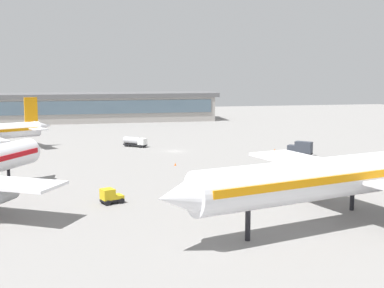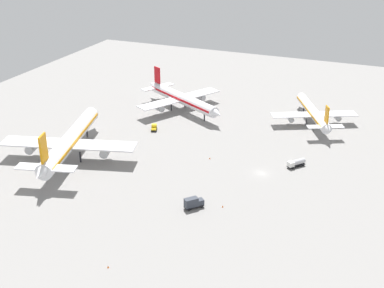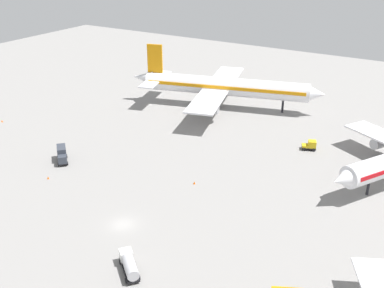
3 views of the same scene
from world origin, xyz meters
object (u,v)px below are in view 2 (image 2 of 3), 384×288
Objects in this scene: catering_truck at (193,203)px; safety_cone_mid_apron at (108,267)px; airplane_at_gate at (313,112)px; fuel_truck at (296,163)px; airplane_taxiing at (182,98)px; airplane_distant at (70,140)px; safety_cone_far_side at (210,158)px; baggage_tug at (154,128)px; safety_cone_near_gate at (223,206)px.

safety_cone_mid_apron is at bearing -152.92° from catering_truck.
airplane_at_gate reaches higher than catering_truck.
airplane_taxiing is at bearing -81.29° from fuel_truck.
airplane_distant is 9.25× the size of fuel_truck.
fuel_truck is at bearing -78.94° from safety_cone_far_side.
airplane_taxiing is 73.84× the size of safety_cone_mid_apron.
airplane_taxiing is 23.95m from baggage_tug.
catering_truck is at bearing -164.39° from baggage_tug.
catering_truck is (-69.17, -33.38, -3.71)m from airplane_taxiing.
safety_cone_near_gate is at bearing -22.96° from catering_truck.
airplane_distant is 93.44× the size of safety_cone_near_gate.
airplane_at_gate is 65.23× the size of safety_cone_near_gate.
safety_cone_far_side is (30.69, 6.47, -1.40)m from catering_truck.
safety_cone_mid_apron is (-31.76, 8.62, -1.40)m from catering_truck.
airplane_taxiing is at bearing -33.11° from airplane_distant.
baggage_tug is 6.13× the size of safety_cone_near_gate.
safety_cone_near_gate is (3.48, -7.54, -1.40)m from catering_truck.
airplane_distant reaches higher than safety_cone_near_gate.
airplane_taxiing is at bearing 71.12° from airplane_at_gate.
baggage_tug is at bearing -59.87° from fuel_truck.
airplane_distant reaches higher than safety_cone_mid_apron.
baggage_tug is 57.33m from fuel_truck.
airplane_at_gate is at bearing 36.68° from airplane_taxiing.
airplane_at_gate is at bearing -30.39° from safety_cone_far_side.
airplane_distant is at bearing 116.68° from catering_truck.
airplane_at_gate is 6.45× the size of fuel_truck.
baggage_tug is at bearing 79.63° from catering_truck.
airplane_distant is at bearing 105.17° from airplane_at_gate.
airplane_taxiing reaches higher than airplane_at_gate.
safety_cone_near_gate is at bearing -116.12° from airplane_distant.
fuel_truck is at bearing -88.77° from airplane_distant.
airplane_taxiing is at bearing 34.96° from safety_cone_far_side.
baggage_tug is at bearing 92.81° from airplane_at_gate.
airplane_at_gate is at bearing -64.59° from airplane_distant.
safety_cone_far_side is at bearing -1.96° from safety_cone_mid_apron.
catering_truck is at bearing 8.72° from fuel_truck.
safety_cone_far_side is at bearing 27.26° from safety_cone_near_gate.
airplane_distant is 15.25× the size of baggage_tug.
safety_cone_near_gate and safety_cone_far_side have the same top height.
airplane_at_gate reaches higher than safety_cone_far_side.
baggage_tug is at bearing 62.21° from safety_cone_far_side.
airplane_at_gate is 7.22× the size of catering_truck.
airplane_distant is at bearing 42.46° from safety_cone_mid_apron.
catering_truck reaches higher than baggage_tug.
airplane_at_gate reaches higher than baggage_tug.
airplane_at_gate is 39.84m from fuel_truck.
safety_cone_far_side is at bearing -139.55° from baggage_tug.
airplane_taxiing is (-6.68, 53.40, 0.75)m from airplane_at_gate.
airplane_at_gate is 53.82m from airplane_taxiing.
safety_cone_mid_apron is at bearing 176.97° from baggage_tug.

